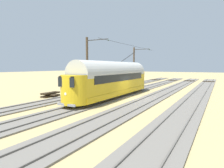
# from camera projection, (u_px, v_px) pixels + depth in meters

# --- Properties ---
(ground_plane) EXTENTS (220.00, 220.00, 0.00)m
(ground_plane) POSITION_uv_depth(u_px,v_px,m) (132.00, 98.00, 22.46)
(ground_plane) COLOR tan
(track_streetcar_siding) EXTENTS (2.80, 80.00, 0.18)m
(track_streetcar_siding) POSITION_uv_depth(u_px,v_px,m) (192.00, 103.00, 19.54)
(track_streetcar_siding) COLOR #666059
(track_streetcar_siding) RESTS_ON ground
(track_adjacent_siding) EXTENTS (2.80, 80.00, 0.18)m
(track_adjacent_siding) POSITION_uv_depth(u_px,v_px,m) (150.00, 99.00, 21.66)
(track_adjacent_siding) COLOR #666059
(track_adjacent_siding) RESTS_ON ground
(track_third_siding) EXTENTS (2.80, 80.00, 0.18)m
(track_third_siding) POSITION_uv_depth(u_px,v_px,m) (116.00, 96.00, 23.78)
(track_third_siding) COLOR #666059
(track_third_siding) RESTS_ON ground
(track_outer_siding) EXTENTS (2.80, 80.00, 0.18)m
(track_outer_siding) POSITION_uv_depth(u_px,v_px,m) (88.00, 94.00, 25.91)
(track_outer_siding) COLOR #666059
(track_outer_siding) RESTS_ON ground
(vintage_streetcar) EXTENTS (2.65, 16.35, 5.69)m
(vintage_streetcar) POSITION_uv_depth(u_px,v_px,m) (113.00, 79.00, 22.89)
(vintage_streetcar) COLOR gold
(vintage_streetcar) RESTS_ON ground
(catenary_pole_foreground) EXTENTS (3.16, 0.28, 7.17)m
(catenary_pole_foreground) POSITION_uv_depth(u_px,v_px,m) (134.00, 66.00, 35.49)
(catenary_pole_foreground) COLOR #423323
(catenary_pole_foreground) RESTS_ON ground
(catenary_pole_mid_near) EXTENTS (3.16, 0.28, 7.17)m
(catenary_pole_mid_near) POSITION_uv_depth(u_px,v_px,m) (88.00, 66.00, 23.11)
(catenary_pole_mid_near) COLOR #423323
(catenary_pole_mid_near) RESTS_ON ground
(overhead_wire_run) EXTENTS (2.96, 18.27, 0.18)m
(overhead_wire_run) POSITION_uv_depth(u_px,v_px,m) (134.00, 46.00, 28.29)
(overhead_wire_run) COLOR black
(overhead_wire_run) RESTS_ON ground
(spare_tie_stack) EXTENTS (2.40, 2.40, 0.54)m
(spare_tie_stack) POSITION_uv_depth(u_px,v_px,m) (50.00, 94.00, 23.66)
(spare_tie_stack) COLOR #2D2316
(spare_tie_stack) RESTS_ON ground
(track_end_bumper) EXTENTS (1.80, 0.60, 0.80)m
(track_end_bumper) POSITION_uv_depth(u_px,v_px,m) (116.00, 86.00, 32.68)
(track_end_bumper) COLOR #B2A519
(track_end_bumper) RESTS_ON ground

